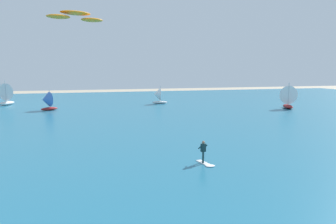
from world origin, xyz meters
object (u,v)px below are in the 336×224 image
at_px(sailboat_leading, 287,97).
at_px(sailboat_mid_right, 47,101).
at_px(kitesurfer, 205,156).
at_px(kite, 76,16).
at_px(sailboat_trailing, 8,94).
at_px(sailboat_near_shore, 158,96).

distance_m(sailboat_leading, sailboat_mid_right, 41.64).
height_order(kitesurfer, kite, kite).
bearing_deg(sailboat_trailing, sailboat_leading, -21.72).
relative_size(kitesurfer, sailboat_mid_right, 0.58).
relative_size(kite, sailboat_near_shore, 1.47).
distance_m(sailboat_leading, sailboat_near_shore, 24.37).
bearing_deg(sailboat_mid_right, sailboat_trailing, 124.15).
bearing_deg(kitesurfer, sailboat_near_shore, 80.82).
distance_m(kitesurfer, sailboat_mid_right, 38.54).
height_order(sailboat_leading, sailboat_trailing, sailboat_trailing).
bearing_deg(sailboat_mid_right, sailboat_near_shore, 14.86).
relative_size(kite, sailboat_leading, 1.16).
distance_m(sailboat_near_shore, sailboat_trailing, 28.99).
height_order(kite, sailboat_leading, kite).
bearing_deg(sailboat_leading, sailboat_trailing, 158.28).
relative_size(sailboat_near_shore, sailboat_trailing, 0.76).
bearing_deg(kitesurfer, sailboat_trailing, 114.43).
distance_m(kite, sailboat_leading, 42.17).
relative_size(kitesurfer, sailboat_leading, 0.45).
height_order(kitesurfer, sailboat_mid_right, sailboat_mid_right).
height_order(kitesurfer, sailboat_trailing, sailboat_trailing).
bearing_deg(sailboat_trailing, sailboat_near_shore, -12.35).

